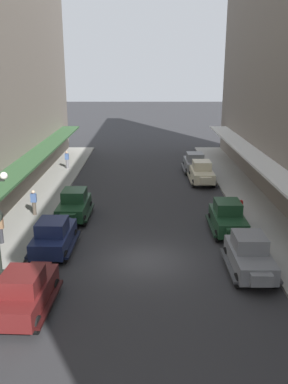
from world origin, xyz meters
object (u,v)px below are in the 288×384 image
at_px(fire_hydrant, 240,206).
at_px(pedestrian_2, 66,160).
at_px(parked_car_0, 53,235).
at_px(pedestrian_1, 33,202).
at_px(parked_car_1, 227,217).
at_px(parked_car_6, 201,172).
at_px(parked_car_5, 73,204).
at_px(parked_car_2, 24,291).
at_px(parked_car_3, 194,162).
at_px(parked_car_4, 249,254).

relative_size(fire_hydrant, pedestrian_2, 0.50).
bearing_deg(fire_hydrant, pedestrian_2, 137.94).
distance_m(parked_car_0, pedestrian_1, 5.86).
height_order(parked_car_1, parked_car_6, same).
height_order(parked_car_5, pedestrian_2, parked_car_5).
bearing_deg(parked_car_5, fire_hydrant, 4.29).
height_order(parked_car_1, parked_car_5, same).
relative_size(parked_car_2, pedestrian_2, 2.63).
height_order(parked_car_2, pedestrian_1, parked_car_2).
relative_size(parked_car_6, fire_hydrant, 5.20).
bearing_deg(pedestrian_1, parked_car_0, -65.90).
relative_size(parked_car_3, parked_car_6, 1.00).
distance_m(parked_car_2, parked_car_6, 21.42).
bearing_deg(parked_car_0, pedestrian_2, 97.94).
bearing_deg(pedestrian_2, parked_car_4, -59.36).
height_order(parked_car_1, parked_car_3, same).
bearing_deg(parked_car_4, parked_car_6, 90.42).
height_order(fire_hydrant, pedestrian_1, pedestrian_1).
bearing_deg(pedestrian_2, parked_car_1, -51.90).
distance_m(parked_car_3, parked_car_6, 3.77).
bearing_deg(parked_car_2, parked_car_3, 67.94).
relative_size(parked_car_0, parked_car_5, 1.00).
height_order(parked_car_1, parked_car_4, same).
bearing_deg(parked_car_1, fire_hydrant, 64.57).
bearing_deg(fire_hydrant, parked_car_5, -175.71).
relative_size(parked_car_4, pedestrian_2, 2.60).
height_order(parked_car_5, fire_hydrant, parked_car_5).
xyz_separation_m(parked_car_3, fire_hydrant, (1.77, -11.42, -0.38)).
height_order(parked_car_2, fire_hydrant, parked_car_2).
relative_size(parked_car_0, parked_car_2, 0.99).
distance_m(parked_car_4, pedestrian_1, 14.28).
bearing_deg(pedestrian_1, parked_car_5, -5.62).
relative_size(parked_car_0, pedestrian_2, 2.62).
bearing_deg(parked_car_5, parked_car_6, 42.37).
bearing_deg(pedestrian_1, pedestrian_2, 90.66).
relative_size(parked_car_0, parked_car_1, 1.00).
distance_m(parked_car_1, fire_hydrant, 3.53).
bearing_deg(parked_car_0, parked_car_1, 15.90).
distance_m(parked_car_5, fire_hydrant, 10.91).
bearing_deg(parked_car_2, parked_car_4, 19.00).
bearing_deg(pedestrian_1, parked_car_1, -12.30).
bearing_deg(parked_car_2, fire_hydrant, 46.21).
height_order(parked_car_6, pedestrian_1, parked_car_6).
height_order(parked_car_2, pedestrian_2, parked_car_2).
bearing_deg(parked_car_2, parked_car_1, 41.22).
bearing_deg(parked_car_6, parked_car_3, 92.70).
distance_m(parked_car_1, pedestrian_2, 19.68).
xyz_separation_m(parked_car_2, parked_car_4, (9.60, 3.31, 0.00)).
distance_m(parked_car_2, parked_car_5, 10.74).
height_order(parked_car_0, pedestrian_1, parked_car_0).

